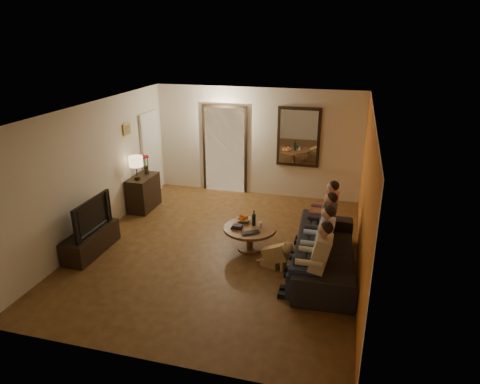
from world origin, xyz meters
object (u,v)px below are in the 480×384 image
(person_c, at_px, (322,230))
(coffee_table, at_px, (250,238))
(table_lamp, at_px, (136,168))
(wine_bottle, at_px, (254,218))
(dresser, at_px, (144,193))
(sofa, at_px, (326,251))
(dog, at_px, (275,253))
(laptop, at_px, (252,234))
(tv, at_px, (87,215))
(person_d, at_px, (325,216))
(person_a, at_px, (315,264))
(person_b, at_px, (319,246))
(bowl, at_px, (243,220))
(tv_stand, at_px, (91,241))

(person_c, height_order, coffee_table, person_c)
(table_lamp, relative_size, wine_bottle, 1.74)
(dresser, height_order, sofa, dresser)
(dog, height_order, laptop, dog)
(table_lamp, relative_size, laptop, 1.64)
(dresser, bearing_deg, tv, -90.00)
(person_d, bearing_deg, person_c, -90.00)
(sofa, relative_size, person_c, 2.02)
(person_a, bearing_deg, dog, 134.02)
(person_d, bearing_deg, sofa, -83.66)
(dresser, height_order, table_lamp, table_lamp)
(person_c, xyz_separation_m, laptop, (-1.21, -0.20, -0.14))
(dresser, xyz_separation_m, person_c, (4.09, -1.35, 0.22))
(table_lamp, distance_m, person_b, 4.46)
(person_b, distance_m, person_d, 1.20)
(person_c, distance_m, laptop, 1.23)
(bowl, xyz_separation_m, laptop, (0.28, -0.50, -0.02))
(tv_stand, distance_m, coffee_table, 2.91)
(person_a, bearing_deg, person_c, 90.00)
(person_c, height_order, dog, person_c)
(dog, distance_m, coffee_table, 0.78)
(dresser, relative_size, person_a, 0.72)
(laptop, bearing_deg, tv_stand, 156.98)
(tv_stand, height_order, person_b, person_b)
(sofa, bearing_deg, tv_stand, 93.63)
(person_c, xyz_separation_m, wine_bottle, (-1.26, 0.18, 0.01))
(dresser, height_order, coffee_table, dresser)
(person_b, relative_size, dog, 2.14)
(table_lamp, distance_m, person_d, 4.15)
(sofa, bearing_deg, person_c, 15.68)
(tv, xyz_separation_m, coffee_table, (2.79, 0.85, -0.51))
(tv, height_order, bowl, tv)
(dresser, bearing_deg, bowl, -21.92)
(tv_stand, distance_m, wine_bottle, 3.02)
(sofa, bearing_deg, person_a, 170.91)
(wine_bottle, relative_size, laptop, 0.94)
(tv_stand, height_order, person_c, person_c)
(person_b, bearing_deg, person_d, 90.00)
(tv, bearing_deg, bowl, -67.71)
(table_lamp, height_order, person_a, table_lamp)
(tv, relative_size, coffee_table, 1.13)
(person_a, relative_size, person_b, 1.00)
(tv_stand, relative_size, person_b, 1.06)
(coffee_table, xyz_separation_m, laptop, (0.10, -0.28, 0.24))
(table_lamp, xyz_separation_m, dog, (3.36, -1.57, -0.76))
(table_lamp, relative_size, person_b, 0.45)
(person_d, relative_size, bowl, 4.63)
(tv_stand, height_order, laptop, laptop)
(dog, bearing_deg, person_d, 70.73)
(dresser, xyz_separation_m, tv, (0.00, -2.12, 0.35))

